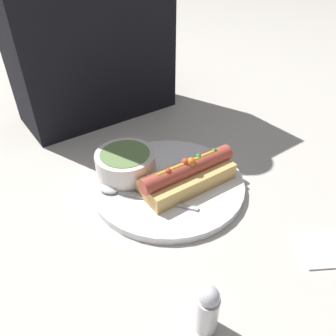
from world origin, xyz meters
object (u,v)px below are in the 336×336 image
at_px(spoon, 126,193).
at_px(salt_shaker, 207,309).
at_px(soup_bowl, 126,163).
at_px(hot_dog, 188,175).
at_px(seated_diner, 87,6).

height_order(spoon, salt_shaker, salt_shaker).
xyz_separation_m(soup_bowl, spoon, (-0.03, -0.05, -0.02)).
height_order(hot_dog, soup_bowl, hot_dog).
bearing_deg(hot_dog, salt_shaker, -122.36).
bearing_deg(salt_shaker, seated_diner, 75.15).
bearing_deg(spoon, seated_diner, -55.60).
relative_size(soup_bowl, salt_shaker, 1.45).
height_order(soup_bowl, salt_shaker, salt_shaker).
relative_size(soup_bowl, spoon, 0.71).
bearing_deg(seated_diner, salt_shaker, -104.85).
bearing_deg(spoon, hot_dog, -148.83).
xyz_separation_m(hot_dog, spoon, (-0.10, 0.04, -0.02)).
bearing_deg(salt_shaker, spoon, 81.56).
bearing_deg(seated_diner, hot_dog, -92.39).
distance_m(hot_dog, seated_diner, 0.43).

